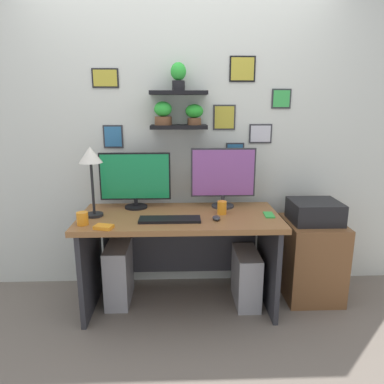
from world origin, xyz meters
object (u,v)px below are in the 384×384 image
keyboard (169,219)px  coffee_mug (82,219)px  drawer_cabinet (310,259)px  computer_tower_right (245,277)px  pen_cup (221,208)px  printer (314,211)px  desk_lamp (90,162)px  computer_mouse (216,218)px  monitor_right (222,176)px  cell_phone (268,215)px  monitor_left (135,179)px  computer_tower_left (118,273)px  desk (179,239)px  scissors_tray (103,227)px

keyboard → coffee_mug: size_ratio=4.89×
drawer_cabinet → computer_tower_right: size_ratio=1.51×
pen_cup → printer: (0.76, 0.10, -0.07)m
desk_lamp → computer_mouse: bearing=-7.9°
monitor_right → computer_tower_right: (0.18, -0.19, -0.79)m
computer_mouse → cell_phone: size_ratio=0.64×
monitor_left → drawer_cabinet: 1.58m
printer → computer_tower_right: bearing=-170.3°
drawer_cabinet → monitor_right: bearing=172.3°
desk_lamp → pen_cup: (0.96, 0.02, -0.36)m
monitor_left → printer: (1.43, -0.10, -0.25)m
computer_tower_left → pen_cup: bearing=-4.7°
monitor_right → computer_mouse: size_ratio=5.72×
computer_mouse → pen_cup: bearing=68.2°
computer_mouse → drawer_cabinet: 0.96m
desk → computer_tower_left: size_ratio=3.14×
keyboard → pen_cup: 0.42m
desk → cell_phone: 0.71m
keyboard → computer_tower_right: 0.83m
scissors_tray → monitor_left: bearing=72.2°
keyboard → computer_tower_right: (0.60, 0.16, -0.55)m
monitor_right → keyboard: 0.60m
monitor_right → scissors_tray: size_ratio=4.29×
desk → drawer_cabinet: size_ratio=2.33×
drawer_cabinet → computer_tower_left: drawer_cabinet is taller
computer_mouse → computer_tower_left: computer_mouse is taller
monitor_right → printer: size_ratio=1.35×
monitor_left → keyboard: (0.28, -0.35, -0.22)m
desk → desk_lamp: 0.89m
computer_tower_right → desk: bearing=177.0°
keyboard → scissors_tray: size_ratio=3.67×
monitor_right → printer: 0.79m
monitor_right → desk: bearing=-154.8°
desk → monitor_left: (-0.35, 0.16, 0.45)m
desk → cell_phone: bearing=-7.4°
desk → printer: size_ratio=3.95×
computer_tower_right → monitor_left: bearing=167.7°
computer_mouse → pen_cup: (0.06, 0.14, 0.04)m
coffee_mug → scissors_tray: size_ratio=0.75×
printer → monitor_right: bearing=172.3°
keyboard → coffee_mug: 0.60m
printer → computer_tower_left: (-1.57, -0.03, -0.49)m
keyboard → printer: 1.18m
monitor_left → monitor_right: monitor_right is taller
coffee_mug → pen_cup: 1.01m
printer → pen_cup: bearing=-172.4°
monitor_right → cell_phone: monitor_right is taller
desk → pen_cup: size_ratio=15.00×
computer_mouse → computer_tower_left: (-0.76, 0.21, -0.53)m
printer → computer_tower_left: size_ratio=0.79×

